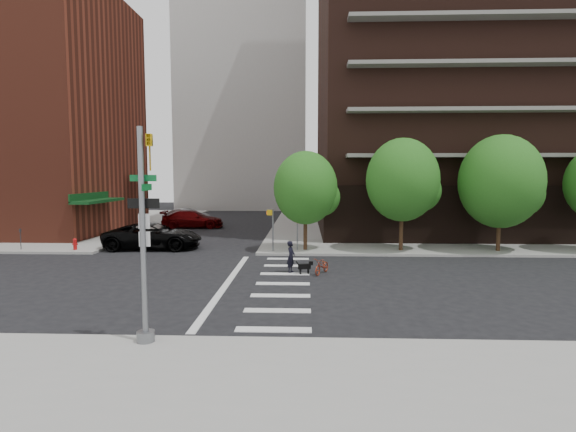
{
  "coord_description": "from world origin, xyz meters",
  "views": [
    {
      "loc": [
        3.98,
        -19.63,
        4.82
      ],
      "look_at": [
        3.0,
        6.0,
        2.5
      ],
      "focal_mm": 28.0,
      "sensor_mm": 36.0,
      "label": 1
    }
  ],
  "objects_px": {
    "parked_car_maroon": "(193,219)",
    "traffic_signal": "(145,252)",
    "fire_hydrant": "(75,243)",
    "parked_car_silver": "(187,216)",
    "dog_walker": "(291,257)",
    "parked_car_black": "(153,236)",
    "scooter": "(322,266)"
  },
  "relations": [
    {
      "from": "traffic_signal",
      "to": "parked_car_black",
      "type": "xyz_separation_m",
      "value": [
        -5.51,
        16.68,
        -1.83
      ]
    },
    {
      "from": "parked_car_maroon",
      "to": "traffic_signal",
      "type": "bearing_deg",
      "value": -172.52
    },
    {
      "from": "parked_car_silver",
      "to": "dog_walker",
      "type": "xyz_separation_m",
      "value": [
        11.22,
        -22.75,
        0.05
      ]
    },
    {
      "from": "fire_hydrant",
      "to": "dog_walker",
      "type": "relative_size",
      "value": 0.46
    },
    {
      "from": "scooter",
      "to": "parked_car_maroon",
      "type": "bearing_deg",
      "value": 145.43
    },
    {
      "from": "fire_hydrant",
      "to": "parked_car_maroon",
      "type": "relative_size",
      "value": 0.13
    },
    {
      "from": "fire_hydrant",
      "to": "parked_car_maroon",
      "type": "xyz_separation_m",
      "value": [
        4.14,
        13.26,
        0.26
      ]
    },
    {
      "from": "traffic_signal",
      "to": "parked_car_maroon",
      "type": "distance_m",
      "value": 29.22
    },
    {
      "from": "parked_car_black",
      "to": "parked_car_silver",
      "type": "xyz_separation_m",
      "value": [
        -1.96,
        15.91,
        -0.12
      ]
    },
    {
      "from": "parked_car_silver",
      "to": "scooter",
      "type": "relative_size",
      "value": 2.95
    },
    {
      "from": "scooter",
      "to": "parked_car_silver",
      "type": "bearing_deg",
      "value": 143.9
    },
    {
      "from": "parked_car_black",
      "to": "fire_hydrant",
      "type": "bearing_deg",
      "value": 104.69
    },
    {
      "from": "traffic_signal",
      "to": "parked_car_black",
      "type": "bearing_deg",
      "value": 108.26
    },
    {
      "from": "parked_car_black",
      "to": "dog_walker",
      "type": "height_order",
      "value": "parked_car_black"
    },
    {
      "from": "dog_walker",
      "to": "parked_car_silver",
      "type": "bearing_deg",
      "value": 42.86
    },
    {
      "from": "fire_hydrant",
      "to": "parked_car_silver",
      "type": "distance_m",
      "value": 17.49
    },
    {
      "from": "parked_car_black",
      "to": "parked_car_silver",
      "type": "distance_m",
      "value": 16.03
    },
    {
      "from": "traffic_signal",
      "to": "dog_walker",
      "type": "distance_m",
      "value": 10.71
    },
    {
      "from": "fire_hydrant",
      "to": "traffic_signal",
      "type": "bearing_deg",
      "value": -56.74
    },
    {
      "from": "parked_car_maroon",
      "to": "parked_car_silver",
      "type": "xyz_separation_m",
      "value": [
        -1.57,
        4.04,
        -0.07
      ]
    },
    {
      "from": "fire_hydrant",
      "to": "parked_car_maroon",
      "type": "height_order",
      "value": "parked_car_maroon"
    },
    {
      "from": "traffic_signal",
      "to": "fire_hydrant",
      "type": "xyz_separation_m",
      "value": [
        -10.03,
        15.29,
        -2.15
      ]
    },
    {
      "from": "traffic_signal",
      "to": "scooter",
      "type": "bearing_deg",
      "value": 61.12
    },
    {
      "from": "parked_car_black",
      "to": "parked_car_silver",
      "type": "relative_size",
      "value": 1.38
    },
    {
      "from": "parked_car_silver",
      "to": "scooter",
      "type": "height_order",
      "value": "parked_car_silver"
    },
    {
      "from": "dog_walker",
      "to": "traffic_signal",
      "type": "bearing_deg",
      "value": 175.74
    },
    {
      "from": "parked_car_silver",
      "to": "dog_walker",
      "type": "height_order",
      "value": "dog_walker"
    },
    {
      "from": "parked_car_maroon",
      "to": "dog_walker",
      "type": "relative_size",
      "value": 3.53
    },
    {
      "from": "parked_car_maroon",
      "to": "dog_walker",
      "type": "height_order",
      "value": "parked_car_maroon"
    },
    {
      "from": "traffic_signal",
      "to": "dog_walker",
      "type": "xyz_separation_m",
      "value": [
        3.76,
        9.85,
        -1.91
      ]
    },
    {
      "from": "parked_car_maroon",
      "to": "scooter",
      "type": "distance_m",
      "value": 22.02
    },
    {
      "from": "traffic_signal",
      "to": "dog_walker",
      "type": "relative_size",
      "value": 3.78
    }
  ]
}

